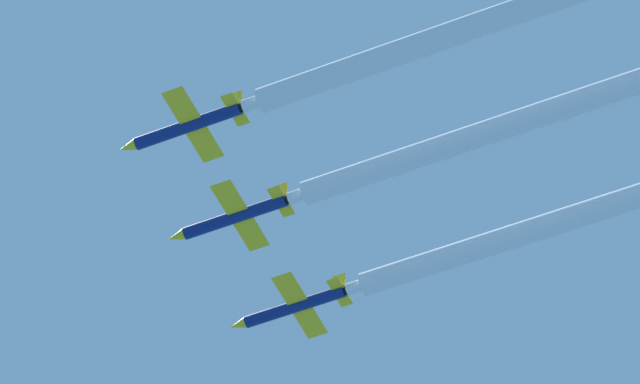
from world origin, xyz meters
TOP-DOWN VIEW (x-y plane):
  - jet_far_left at (-10.74, 0.16)m, footprint 8.04×11.71m
  - jet_inner_left at (-0.20, 0.78)m, footprint 8.04×11.71m
  - jet_center at (11.88, 0.59)m, footprint 8.04×11.71m
  - smoke_trail_far_left at (-10.74, -25.13)m, footprint 2.10×39.85m
  - smoke_trail_inner_left at (-0.20, -23.70)m, footprint 2.10×38.22m
  - smoke_trail_center at (11.88, -24.45)m, footprint 2.10×39.34m

SIDE VIEW (x-z plane):
  - smoke_trail_inner_left at x=-0.20m, z-range 151.70..153.80m
  - jet_inner_left at x=-0.20m, z-range 151.37..154.19m
  - smoke_trail_far_left at x=-10.74m, z-range 151.86..153.96m
  - jet_far_left at x=-10.74m, z-range 151.53..154.34m
  - smoke_trail_center at x=11.88m, z-range 152.12..154.23m
  - jet_center at x=11.88m, z-range 151.79..154.61m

